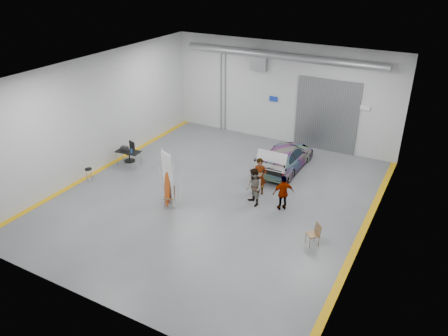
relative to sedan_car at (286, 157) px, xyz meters
The scene contains 13 objects.
ground 4.89m from the sedan_car, 111.46° to the right, with size 16.00×16.00×0.00m, color #595A60.
room_shell 4.38m from the sedan_car, 123.85° to the right, with size 14.02×16.18×6.01m.
sedan_car is the anchor object (origin of this frame).
person_a 3.19m from the sedan_car, 91.62° to the right, with size 0.67×0.44×1.83m, color #89634A.
person_b 4.28m from the sedan_car, 88.45° to the right, with size 0.88×0.68×1.81m, color slate.
person_c 4.24m from the sedan_car, 70.10° to the right, with size 0.97×0.40×1.68m, color #AB5E39.
surfboard_display 7.04m from the sedan_car, 116.62° to the right, with size 0.76×0.44×2.86m.
folding_chair_near 7.03m from the sedan_car, 116.73° to the right, with size 0.61×0.65×0.98m.
folding_chair_far 6.90m from the sedan_car, 59.49° to the right, with size 0.62×0.71×0.94m.
shop_stool 10.26m from the sedan_car, 142.68° to the right, with size 0.37×0.37×0.72m.
work_table 8.56m from the sedan_car, 154.03° to the right, with size 1.38×0.79×1.08m.
office_chair 8.59m from the sedan_car, 157.40° to the right, with size 0.62×0.65×1.11m.
trunk_lid 2.17m from the sedan_car, 90.00° to the right, with size 1.56×0.95×0.04m, color silver.
Camera 1 is at (9.05, -15.64, 10.50)m, focal length 35.00 mm.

